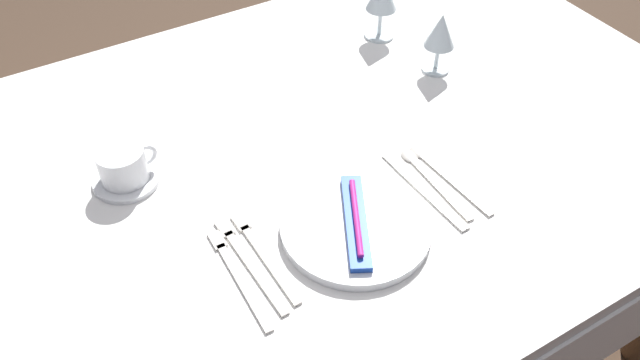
% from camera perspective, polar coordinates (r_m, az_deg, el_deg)
% --- Properties ---
extents(ground_plane, '(6.00, 6.00, 0.00)m').
position_cam_1_polar(ground_plane, '(1.83, -1.89, -15.30)').
color(ground_plane, '#4C3828').
extents(dining_table, '(1.80, 1.11, 0.74)m').
position_cam_1_polar(dining_table, '(1.31, -2.55, -0.66)').
color(dining_table, white).
rests_on(dining_table, ground).
extents(dinner_plate, '(0.26, 0.26, 0.02)m').
position_cam_1_polar(dinner_plate, '(1.12, 3.13, -4.13)').
color(dinner_plate, white).
rests_on(dinner_plate, dining_table).
extents(toothbrush_package, '(0.13, 0.20, 0.02)m').
position_cam_1_polar(toothbrush_package, '(1.10, 3.17, -3.56)').
color(toothbrush_package, blue).
rests_on(toothbrush_package, dinner_plate).
extents(fork_outer, '(0.02, 0.22, 0.00)m').
position_cam_1_polar(fork_outer, '(1.09, -5.09, -6.37)').
color(fork_outer, beige).
rests_on(fork_outer, dining_table).
extents(fork_inner, '(0.03, 0.23, 0.00)m').
position_cam_1_polar(fork_inner, '(1.08, -6.37, -7.03)').
color(fork_inner, beige).
rests_on(fork_inner, dining_table).
extents(fork_salad, '(0.02, 0.22, 0.00)m').
position_cam_1_polar(fork_salad, '(1.07, -7.29, -8.18)').
color(fork_salad, beige).
rests_on(fork_salad, dining_table).
extents(dinner_knife, '(0.03, 0.23, 0.00)m').
position_cam_1_polar(dinner_knife, '(1.20, 9.18, -1.02)').
color(dinner_knife, beige).
rests_on(dinner_knife, dining_table).
extents(spoon_soup, '(0.03, 0.21, 0.01)m').
position_cam_1_polar(spoon_soup, '(1.23, 9.36, 0.46)').
color(spoon_soup, beige).
rests_on(spoon_soup, dining_table).
extents(spoon_dessert, '(0.03, 0.22, 0.01)m').
position_cam_1_polar(spoon_dessert, '(1.24, 10.47, 0.81)').
color(spoon_dessert, beige).
rests_on(spoon_dessert, dining_table).
extents(saucer_left, '(0.12, 0.12, 0.01)m').
position_cam_1_polar(saucer_left, '(1.25, -16.56, 0.06)').
color(saucer_left, white).
rests_on(saucer_left, dining_table).
extents(coffee_cup_left, '(0.11, 0.09, 0.06)m').
position_cam_1_polar(coffee_cup_left, '(1.23, -16.84, 1.33)').
color(coffee_cup_left, white).
rests_on(coffee_cup_left, saucer_left).
extents(wine_glass_centre, '(0.07, 0.07, 0.14)m').
position_cam_1_polar(wine_glass_centre, '(1.45, 10.50, 12.53)').
color(wine_glass_centre, silver).
rests_on(wine_glass_centre, dining_table).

